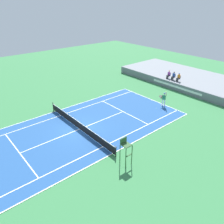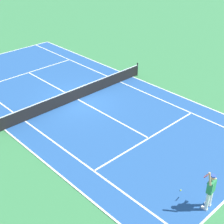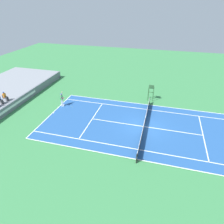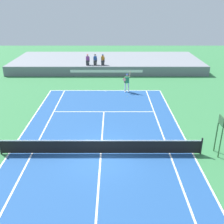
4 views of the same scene
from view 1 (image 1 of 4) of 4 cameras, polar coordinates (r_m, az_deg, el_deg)
ground_plane at (r=23.97m, az=-8.42°, el=-4.46°), size 80.00×80.00×0.00m
court at (r=23.97m, az=-8.43°, el=-4.44°), size 11.08×23.88×0.03m
net at (r=23.70m, az=-8.51°, el=-3.39°), size 11.98×0.10×1.07m
barrier_wall at (r=34.96m, az=16.31°, el=6.24°), size 24.49×0.25×1.16m
bleacher_platform at (r=38.95m, az=20.45°, el=7.74°), size 24.49×9.52×1.16m
spectator_seated_0 at (r=36.49m, az=14.44°, el=9.34°), size 0.44×0.60×1.26m
spectator_seated_1 at (r=36.00m, az=15.61°, el=8.95°), size 0.44×0.60×1.26m
spectator_seated_2 at (r=35.52m, az=16.82°, el=8.55°), size 0.44×0.60×1.26m
tennis_player at (r=29.20m, az=13.25°, el=3.33°), size 0.75×0.69×2.08m
tennis_ball at (r=28.58m, az=11.35°, el=0.87°), size 0.07×0.07×0.07m
umpire_chair at (r=18.36m, az=3.53°, el=-9.35°), size 0.77×0.77×2.44m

